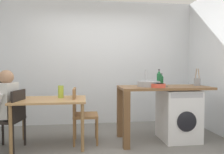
% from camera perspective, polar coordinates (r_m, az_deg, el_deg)
% --- Properties ---
extents(ground_plane, '(5.46, 5.46, 0.00)m').
position_cam_1_polar(ground_plane, '(3.20, -1.07, -20.13)').
color(ground_plane, slate).
extents(wall_back, '(4.60, 0.10, 2.70)m').
position_cam_1_polar(wall_back, '(4.70, -3.58, 3.93)').
color(wall_back, silver).
rests_on(wall_back, ground_plane).
extents(dining_table, '(1.10, 0.76, 0.74)m').
position_cam_1_polar(dining_table, '(3.50, -16.29, -7.29)').
color(dining_table, tan).
rests_on(dining_table, ground_plane).
extents(chair_person_seat, '(0.47, 0.47, 0.90)m').
position_cam_1_polar(chair_person_seat, '(3.54, -25.47, -9.55)').
color(chair_person_seat, black).
rests_on(chair_person_seat, ground_plane).
extents(chair_opposite, '(0.41, 0.41, 0.90)m').
position_cam_1_polar(chair_opposite, '(3.53, -8.39, -9.35)').
color(chair_opposite, olive).
rests_on(chair_opposite, ground_plane).
extents(seated_person, '(0.54, 0.54, 1.20)m').
position_cam_1_polar(seated_person, '(3.59, -27.79, -6.78)').
color(seated_person, '#595651').
rests_on(seated_person, ground_plane).
extents(kitchen_counter, '(1.50, 0.68, 0.92)m').
position_cam_1_polar(kitchen_counter, '(3.60, 10.68, -5.05)').
color(kitchen_counter, brown).
rests_on(kitchen_counter, ground_plane).
extents(washing_machine, '(0.60, 0.61, 0.86)m').
position_cam_1_polar(washing_machine, '(3.83, 17.48, -9.70)').
color(washing_machine, white).
rests_on(washing_machine, ground_plane).
extents(sink_basin, '(0.38, 0.38, 0.09)m').
position_cam_1_polar(sink_basin, '(3.56, 9.92, -1.83)').
color(sink_basin, '#9EA0A5').
rests_on(sink_basin, kitchen_counter).
extents(tap, '(0.02, 0.02, 0.28)m').
position_cam_1_polar(tap, '(3.73, 9.09, -0.17)').
color(tap, '#B2B2B7').
rests_on(tap, kitchen_counter).
extents(bottle_tall_green, '(0.08, 0.08, 0.29)m').
position_cam_1_polar(bottle_tall_green, '(3.67, 12.62, -0.39)').
color(bottle_tall_green, '#19592D').
rests_on(bottle_tall_green, kitchen_counter).
extents(bottle_squat_brown, '(0.06, 0.06, 0.21)m').
position_cam_1_polar(bottle_squat_brown, '(3.85, 13.32, -0.78)').
color(bottle_squat_brown, '#19592D').
rests_on(bottle_squat_brown, kitchen_counter).
extents(mixing_bowl, '(0.23, 0.23, 0.06)m').
position_cam_1_polar(mixing_bowl, '(3.41, 12.45, -2.21)').
color(mixing_bowl, '#D84C38').
rests_on(mixing_bowl, kitchen_counter).
extents(utensil_crock, '(0.11, 0.11, 0.30)m').
position_cam_1_polar(utensil_crock, '(3.97, 22.07, -1.18)').
color(utensil_crock, gray).
rests_on(utensil_crock, kitchen_counter).
extents(vase, '(0.09, 0.09, 0.20)m').
position_cam_1_polar(vase, '(3.55, -13.69, -3.88)').
color(vase, '#A8C63D').
rests_on(vase, dining_table).
extents(scissors, '(0.15, 0.06, 0.01)m').
position_cam_1_polar(scissors, '(3.54, 13.68, -2.55)').
color(scissors, '#B2B2B7').
rests_on(scissors, kitchen_counter).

